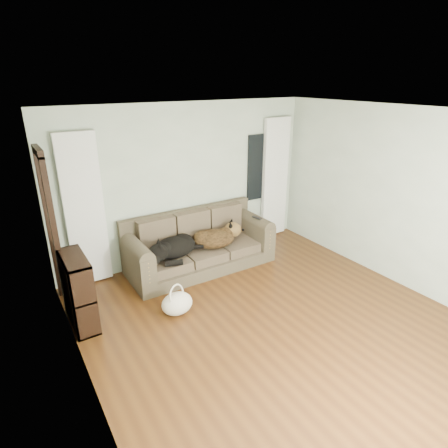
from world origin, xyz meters
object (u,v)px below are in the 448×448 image
dog_black_lab (173,249)px  tote_bag (177,303)px  dog_shepherd (215,238)px  bookshelf (78,289)px  sofa (200,242)px

dog_black_lab → tote_bag: 1.05m
dog_shepherd → tote_bag: (-1.14, -0.92, -0.33)m
tote_bag → bookshelf: (-1.12, 0.47, 0.34)m
sofa → bookshelf: bearing=-165.3°
dog_black_lab → bookshelf: (-1.50, -0.46, 0.02)m
dog_shepherd → bookshelf: (-2.26, -0.46, 0.01)m
dog_black_lab → dog_shepherd: bearing=-8.0°
sofa → dog_black_lab: size_ratio=3.27×
bookshelf → sofa: bearing=7.1°
dog_black_lab → dog_shepherd: 0.76m
dog_shepherd → sofa: bearing=4.6°
sofa → bookshelf: (-2.02, -0.53, 0.05)m
bookshelf → dog_shepherd: bearing=3.9°
sofa → dog_shepherd: sofa is taller
dog_shepherd → tote_bag: dog_shepherd is taller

